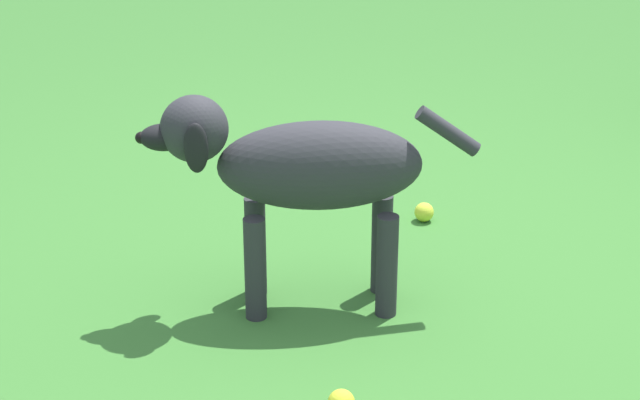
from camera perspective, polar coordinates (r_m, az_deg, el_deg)
ground at (r=3.19m, az=3.94°, el=-3.92°), size 14.00×14.00×0.00m
dog at (r=2.82m, az=-1.11°, el=1.70°), size 0.26×0.93×0.63m
tennis_ball_1 at (r=3.52m, az=5.77°, el=-0.67°), size 0.07×0.07×0.07m
water_bowl at (r=4.02m, az=0.20°, el=2.55°), size 0.22×0.22×0.06m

